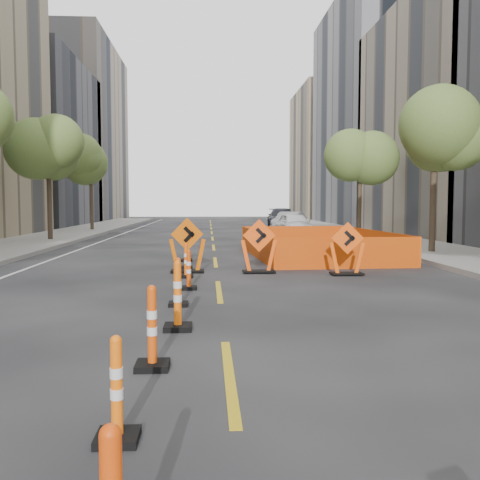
{
  "coord_description": "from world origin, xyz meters",
  "views": [
    {
      "loc": [
        -0.24,
        -8.11,
        2.02
      ],
      "look_at": [
        0.55,
        5.08,
        1.1
      ],
      "focal_mm": 40.0,
      "sensor_mm": 36.0,
      "label": 1
    }
  ],
  "objects": [
    {
      "name": "chevron_sign_right",
      "position": [
        3.63,
        6.52,
        0.74
      ],
      "size": [
        1.04,
        0.69,
        1.49
      ],
      "primitive_type": null,
      "rotation": [
        0.0,
        0.0,
        -0.1
      ],
      "color": "#F74F0A",
      "rests_on": "ground"
    },
    {
      "name": "tree_l_d",
      "position": [
        -8.4,
        30.0,
        4.53
      ],
      "size": [
        2.8,
        2.8,
        5.95
      ],
      "color": "#382B1E",
      "rests_on": "ground"
    },
    {
      "name": "channelizer_6",
      "position": [
        -0.84,
        6.3,
        0.47
      ],
      "size": [
        0.37,
        0.37,
        0.94
      ],
      "primitive_type": null,
      "color": "#FF560A",
      "rests_on": "ground"
    },
    {
      "name": "channelizer_7",
      "position": [
        -0.92,
        8.29,
        0.48
      ],
      "size": [
        0.38,
        0.38,
        0.95
      ],
      "primitive_type": null,
      "color": "#EB5F09",
      "rests_on": "ground"
    },
    {
      "name": "channelizer_1",
      "position": [
        -1.02,
        -3.65,
        0.46
      ],
      "size": [
        0.36,
        0.36,
        0.92
      ],
      "primitive_type": null,
      "color": "#FF650A",
      "rests_on": "ground"
    },
    {
      "name": "ground_plane",
      "position": [
        0.0,
        0.0,
        0.0
      ],
      "size": [
        140.0,
        140.0,
        0.0
      ],
      "primitive_type": "plane",
      "color": "black"
    },
    {
      "name": "chevron_sign_left",
      "position": [
        -0.85,
        7.35,
        0.8
      ],
      "size": [
        1.2,
        0.92,
        1.59
      ],
      "primitive_type": null,
      "rotation": [
        0.0,
        0.0,
        0.29
      ],
      "color": "#D65909",
      "rests_on": "ground"
    },
    {
      "name": "bld_left_d",
      "position": [
        -17.0,
        39.2,
        7.0
      ],
      "size": [
        12.0,
        16.0,
        14.0
      ],
      "primitive_type": "cube",
      "color": "#4C4C51",
      "rests_on": "ground"
    },
    {
      "name": "channelizer_5",
      "position": [
        -0.7,
        4.31,
        0.47
      ],
      "size": [
        0.37,
        0.37,
        0.94
      ],
      "primitive_type": null,
      "color": "#D74309",
      "rests_on": "ground"
    },
    {
      "name": "tree_l_c",
      "position": [
        -8.4,
        20.0,
        4.53
      ],
      "size": [
        2.8,
        2.8,
        5.95
      ],
      "color": "#382B1E",
      "rests_on": "ground"
    },
    {
      "name": "bld_right_e",
      "position": [
        17.0,
        58.6,
        8.0
      ],
      "size": [
        12.0,
        14.0,
        16.0
      ],
      "primitive_type": "cube",
      "color": "tan",
      "rests_on": "ground"
    },
    {
      "name": "channelizer_4",
      "position": [
        -0.83,
        2.32,
        0.48
      ],
      "size": [
        0.38,
        0.38,
        0.96
      ],
      "primitive_type": null,
      "color": "#F04A0A",
      "rests_on": "ground"
    },
    {
      "name": "parked_car_mid",
      "position": [
        5.47,
        29.23,
        0.69
      ],
      "size": [
        3.1,
        4.43,
        1.39
      ],
      "primitive_type": "imported",
      "rotation": [
        0.0,
        0.0,
        -0.43
      ],
      "color": "gray",
      "rests_on": "ground"
    },
    {
      "name": "bld_left_e",
      "position": [
        -17.0,
        55.6,
        10.0
      ],
      "size": [
        12.0,
        20.0,
        20.0
      ],
      "primitive_type": "cube",
      "color": "gray",
      "rests_on": "ground"
    },
    {
      "name": "safety_fence",
      "position": [
        3.81,
        11.77,
        0.49
      ],
      "size": [
        5.02,
        8.05,
        0.98
      ],
      "primitive_type": null,
      "rotation": [
        0.0,
        0.0,
        0.06
      ],
      "color": "#FB4E0D",
      "rests_on": "ground"
    },
    {
      "name": "parked_car_far",
      "position": [
        5.68,
        34.64,
        0.79
      ],
      "size": [
        2.62,
        5.58,
        1.57
      ],
      "primitive_type": "imported",
      "rotation": [
        0.0,
        0.0,
        -0.08
      ],
      "color": "black",
      "rests_on": "ground"
    },
    {
      "name": "channelizer_3",
      "position": [
        -0.73,
        0.33,
        0.56
      ],
      "size": [
        0.44,
        0.44,
        1.12
      ],
      "primitive_type": null,
      "color": "#F4610A",
      "rests_on": "ground"
    },
    {
      "name": "bld_right_d",
      "position": [
        17.0,
        40.2,
        10.0
      ],
      "size": [
        12.0,
        18.0,
        20.0
      ],
      "primitive_type": "cube",
      "color": "gray",
      "rests_on": "ground"
    },
    {
      "name": "channelizer_2",
      "position": [
        -0.93,
        -1.66,
        0.52
      ],
      "size": [
        0.41,
        0.41,
        1.03
      ],
      "primitive_type": null,
      "color": "#DA4509",
      "rests_on": "ground"
    },
    {
      "name": "parked_car_near",
      "position": [
        4.97,
        23.98,
        0.72
      ],
      "size": [
        2.1,
        4.37,
        1.44
      ],
      "primitive_type": "imported",
      "rotation": [
        0.0,
        0.0,
        0.1
      ],
      "color": "white",
      "rests_on": "ground"
    },
    {
      "name": "sidewalk_right",
      "position": [
        9.0,
        12.0,
        0.07
      ],
      "size": [
        4.0,
        90.0,
        0.15
      ],
      "primitive_type": "cube",
      "color": "gray",
      "rests_on": "ground"
    },
    {
      "name": "channelizer_8",
      "position": [
        -1.01,
        10.28,
        0.54
      ],
      "size": [
        0.42,
        0.42,
        1.07
      ],
      "primitive_type": null,
      "color": "#E75609",
      "rests_on": "ground"
    },
    {
      "name": "tree_r_c",
      "position": [
        8.4,
        22.0,
        4.53
      ],
      "size": [
        2.8,
        2.8,
        5.95
      ],
      "color": "#382B1E",
      "rests_on": "ground"
    },
    {
      "name": "chevron_sign_center",
      "position": [
        1.22,
        7.13,
        0.78
      ],
      "size": [
        1.11,
        0.76,
        1.55
      ],
      "primitive_type": null,
      "rotation": [
        0.0,
        0.0,
        -0.14
      ],
      "color": "#FF4D0A",
      "rests_on": "ground"
    },
    {
      "name": "tree_r_b",
      "position": [
        8.4,
        12.0,
        4.53
      ],
      "size": [
        2.8,
        2.8,
        5.95
      ],
      "color": "#382B1E",
      "rests_on": "ground"
    }
  ]
}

